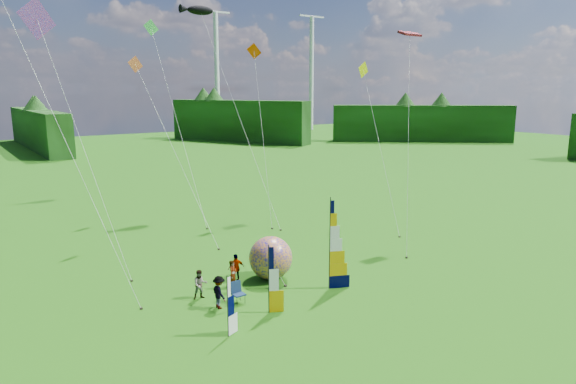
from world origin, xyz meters
TOP-DOWN VIEW (x-y plane):
  - ground at (0.00, 0.00)m, footprint 220.00×220.00m
  - treeline_ring at (0.00, 0.00)m, footprint 210.00×210.00m
  - turbine_left at (70.00, 95.00)m, footprint 8.00×1.20m
  - turbine_right at (45.00, 102.00)m, footprint 8.00×1.20m
  - feather_banner_main at (0.72, 2.42)m, footprint 1.31×0.61m
  - side_banner_left at (-3.78, 1.68)m, footprint 0.92×0.48m
  - side_banner_far at (-6.66, 0.60)m, footprint 0.82×0.41m
  - bol_inflatable at (-1.12, 5.62)m, footprint 3.28×3.28m
  - spectator_a at (-3.72, 5.52)m, footprint 0.72×0.67m
  - spectator_b at (-5.82, 5.29)m, footprint 0.84×0.52m
  - spectator_c at (-5.56, 3.62)m, footprint 0.41×1.11m
  - spectator_d at (-3.06, 6.31)m, footprint 1.04×0.55m
  - camp_chair at (-4.45, 3.59)m, footprint 0.68×0.68m
  - kite_whale at (5.21, 20.61)m, footprint 8.98×16.27m
  - kite_rainbow_delta at (-9.46, 12.82)m, footprint 10.18×11.78m
  - kite_parafoil at (11.19, 6.49)m, footprint 10.77×10.85m
  - small_kite_red at (-2.33, 16.36)m, footprint 6.94×10.95m
  - small_kite_orange at (6.08, 17.90)m, footprint 5.93×9.13m
  - small_kite_yellow at (13.21, 11.28)m, footprint 7.90×11.41m
  - small_kite_pink at (-11.25, 8.36)m, footprint 8.78×9.22m
  - small_kite_green at (0.76, 23.21)m, footprint 3.74×13.44m

SIDE VIEW (x-z plane):
  - ground at x=0.00m, z-range 0.00..0.00m
  - camp_chair at x=-4.45m, z-range 0.00..1.15m
  - spectator_b at x=-5.82m, z-range 0.00..1.60m
  - spectator_a at x=-3.72m, z-range 0.00..1.65m
  - spectator_d at x=-3.06m, z-range 0.00..1.69m
  - spectator_c at x=-5.56m, z-range 0.00..1.72m
  - bol_inflatable at x=-1.12m, z-range 0.00..2.57m
  - side_banner_far at x=-6.66m, z-range 0.00..2.82m
  - side_banner_left at x=-3.78m, z-range 0.00..3.44m
  - feather_banner_main at x=0.72m, z-range 0.00..5.09m
  - treeline_ring at x=0.00m, z-range 0.00..8.00m
  - small_kite_yellow at x=13.21m, z-range 0.00..13.89m
  - small_kite_red at x=-2.33m, z-range 0.00..13.91m
  - small_kite_orange at x=6.08m, z-range 0.00..15.43m
  - kite_parafoil at x=11.19m, z-range 0.00..17.06m
  - kite_rainbow_delta at x=-9.46m, z-range 0.00..17.11m
  - small_kite_green at x=0.76m, z-range 0.00..17.76m
  - small_kite_pink at x=-11.25m, z-range 0.00..17.86m
  - kite_whale at x=5.21m, z-range 0.00..19.77m
  - turbine_left at x=70.00m, z-range 0.00..30.00m
  - turbine_right at x=45.00m, z-range 0.00..30.00m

